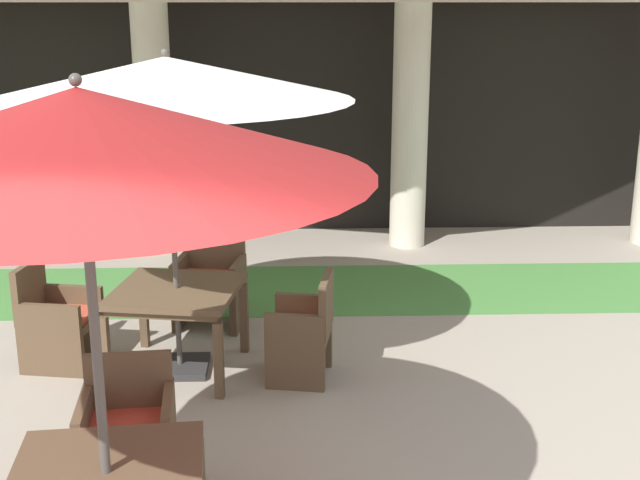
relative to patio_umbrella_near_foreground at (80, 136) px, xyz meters
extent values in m
cylinder|color=beige|center=(-0.73, 6.67, -0.95)|extent=(0.45, 0.45, 3.03)
cylinder|color=beige|center=(2.44, 6.67, -0.95)|extent=(0.45, 0.45, 3.03)
cube|color=black|center=(0.85, 7.57, -0.95)|extent=(10.12, 0.16, 3.03)
cube|color=#47843D|center=(0.85, 4.93, -2.46)|extent=(12.52, 1.68, 0.01)
cube|color=brown|center=(0.00, 0.00, -1.73)|extent=(1.05, 1.05, 0.05)
cylinder|color=#4C4742|center=(0.00, 0.00, -1.24)|extent=(0.05, 0.05, 2.44)
cone|color=maroon|center=(0.00, 0.00, 0.02)|extent=(2.70, 2.70, 0.41)
sphere|color=#4C4742|center=(0.00, 0.00, 0.25)|extent=(0.06, 0.06, 0.06)
cube|color=brown|center=(-0.08, 0.94, -2.03)|extent=(0.60, 0.62, 0.07)
cube|color=#C64C38|center=(-0.08, 0.94, -1.97)|extent=(0.56, 0.57, 0.05)
cube|color=brown|center=(-0.11, 1.20, -1.79)|extent=(0.56, 0.11, 0.42)
cube|color=brown|center=(0.17, 0.96, -2.12)|extent=(0.11, 0.57, 0.69)
cube|color=brown|center=(-0.34, 0.91, -2.12)|extent=(0.11, 0.57, 0.69)
cube|color=brown|center=(0.14, 1.22, -2.26)|extent=(0.06, 0.06, 0.39)
cube|color=brown|center=(-0.36, 1.17, -2.26)|extent=(0.06, 0.06, 0.39)
cube|color=brown|center=(-0.02, 2.88, -1.74)|extent=(1.15, 1.15, 0.05)
cube|color=brown|center=(-0.02, 2.88, -1.79)|extent=(1.06, 1.06, 0.06)
cube|color=brown|center=(-0.55, 2.49, -2.14)|extent=(0.08, 0.08, 0.64)
cube|color=brown|center=(0.37, 2.34, -2.14)|extent=(0.08, 0.08, 0.64)
cube|color=brown|center=(-0.40, 3.41, -2.14)|extent=(0.08, 0.08, 0.64)
cube|color=brown|center=(0.52, 3.26, -2.14)|extent=(0.08, 0.08, 0.64)
cube|color=#2D2D2D|center=(-0.02, 2.88, -2.43)|extent=(0.48, 0.48, 0.06)
cylinder|color=#4C4742|center=(-0.02, 2.88, -1.24)|extent=(0.05, 0.05, 2.43)
cone|color=white|center=(-0.02, 2.88, 0.01)|extent=(2.96, 2.96, 0.34)
sphere|color=#4C4742|center=(-0.02, 2.88, 0.20)|extent=(0.06, 0.06, 0.06)
cube|color=brown|center=(1.00, 2.71, -2.07)|extent=(0.57, 0.60, 0.07)
cube|color=#C64C38|center=(1.00, 2.71, -2.01)|extent=(0.52, 0.55, 0.05)
cube|color=brown|center=(1.23, 2.67, -1.80)|extent=(0.15, 0.53, 0.47)
cube|color=brown|center=(0.96, 2.47, -2.14)|extent=(0.49, 0.14, 0.65)
cube|color=brown|center=(1.04, 2.95, -2.14)|extent=(0.49, 0.14, 0.65)
cube|color=brown|center=(0.75, 2.51, -2.28)|extent=(0.06, 0.06, 0.35)
cube|color=brown|center=(0.83, 2.97, -2.28)|extent=(0.06, 0.06, 0.35)
cube|color=brown|center=(1.18, 2.44, -2.28)|extent=(0.06, 0.06, 0.35)
cube|color=brown|center=(1.26, 2.90, -2.28)|extent=(0.06, 0.06, 0.35)
cube|color=brown|center=(-1.04, 3.05, -2.07)|extent=(0.64, 0.61, 0.07)
cube|color=#C64C38|center=(-1.04, 3.05, -2.01)|extent=(0.59, 0.57, 0.05)
cube|color=brown|center=(-1.30, 3.09, -1.80)|extent=(0.15, 0.53, 0.48)
cube|color=brown|center=(-1.00, 3.29, -2.14)|extent=(0.57, 0.15, 0.64)
cube|color=brown|center=(-1.08, 2.80, -2.14)|extent=(0.57, 0.15, 0.64)
cube|color=brown|center=(-0.75, 3.24, -2.28)|extent=(0.06, 0.06, 0.35)
cube|color=brown|center=(-0.83, 2.77, -2.28)|extent=(0.06, 0.06, 0.35)
cube|color=brown|center=(-1.25, 3.32, -2.28)|extent=(0.06, 0.06, 0.35)
cube|color=brown|center=(-1.33, 2.85, -2.28)|extent=(0.06, 0.06, 0.35)
cube|color=brown|center=(0.15, 3.90, -2.03)|extent=(0.69, 0.59, 0.07)
cube|color=#C64C38|center=(0.15, 3.90, -1.97)|extent=(0.63, 0.54, 0.05)
cube|color=brown|center=(0.19, 4.12, -1.76)|extent=(0.61, 0.16, 0.47)
cube|color=brown|center=(0.43, 3.85, -2.13)|extent=(0.14, 0.50, 0.67)
cube|color=brown|center=(-0.13, 3.94, -2.13)|extent=(0.14, 0.50, 0.67)
cube|color=brown|center=(0.39, 3.63, -2.26)|extent=(0.06, 0.06, 0.40)
cube|color=brown|center=(-0.16, 3.73, -2.26)|extent=(0.06, 0.06, 0.40)
cube|color=brown|center=(0.46, 4.07, -2.26)|extent=(0.06, 0.06, 0.40)
cube|color=brown|center=(-0.09, 4.16, -2.26)|extent=(0.06, 0.06, 0.40)
camera|label=1|loc=(0.95, -3.80, 0.59)|focal=47.35mm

